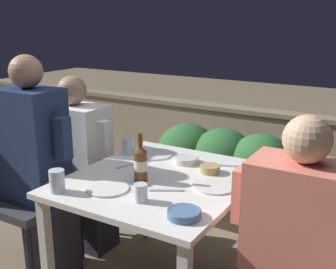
# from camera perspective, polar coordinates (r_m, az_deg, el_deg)

# --- Properties ---
(parapet_wall) EXTENTS (9.00, 0.18, 0.73)m
(parapet_wall) POSITION_cam_1_polar(r_m,az_deg,el_deg) (3.96, 13.00, -1.93)
(parapet_wall) COLOR gray
(parapet_wall) RESTS_ON ground_plane
(dining_table) EXTENTS (0.91, 1.03, 0.71)m
(dining_table) POSITION_cam_1_polar(r_m,az_deg,el_deg) (2.31, -0.99, -7.75)
(dining_table) COLOR white
(dining_table) RESTS_ON ground_plane
(planter_hedge) EXTENTS (1.11, 0.47, 0.73)m
(planter_hedge) POSITION_cam_1_polar(r_m,az_deg,el_deg) (3.29, 7.32, -4.76)
(planter_hedge) COLOR brown
(planter_hedge) RESTS_ON ground_plane
(chair_left_near) EXTENTS (0.48, 0.47, 0.87)m
(chair_left_near) POSITION_cam_1_polar(r_m,az_deg,el_deg) (2.80, -19.70, -6.35)
(chair_left_near) COLOR #333338
(chair_left_near) RESTS_ON ground_plane
(person_navy_jumper) EXTENTS (0.47, 0.26, 1.35)m
(person_navy_jumper) POSITION_cam_1_polar(r_m,az_deg,el_deg) (2.60, -17.16, -4.36)
(person_navy_jumper) COLOR #282833
(person_navy_jumper) RESTS_ON ground_plane
(chair_left_far) EXTENTS (0.48, 0.47, 0.87)m
(chair_left_far) POSITION_cam_1_polar(r_m,az_deg,el_deg) (3.05, -14.59, -4.12)
(chair_left_far) COLOR #333338
(chair_left_far) RESTS_ON ground_plane
(person_white_polo) EXTENTS (0.51, 0.26, 1.18)m
(person_white_polo) POSITION_cam_1_polar(r_m,az_deg,el_deg) (2.89, -11.77, -3.92)
(person_white_polo) COLOR #282833
(person_white_polo) RESTS_ON ground_plane
(person_coral_top) EXTENTS (0.49, 0.26, 1.19)m
(person_coral_top) POSITION_cam_1_polar(r_m,az_deg,el_deg) (1.89, 15.90, -15.09)
(person_coral_top) COLOR #282833
(person_coral_top) RESTS_ON ground_plane
(beer_bottle) EXTENTS (0.07, 0.07, 0.26)m
(beer_bottle) POSITION_cam_1_polar(r_m,az_deg,el_deg) (2.20, -3.74, -3.88)
(beer_bottle) COLOR brown
(beer_bottle) RESTS_ON dining_table
(plate_0) EXTENTS (0.21, 0.21, 0.01)m
(plate_0) POSITION_cam_1_polar(r_m,az_deg,el_deg) (2.62, -1.82, -2.75)
(plate_0) COLOR white
(plate_0) RESTS_ON dining_table
(plate_1) EXTENTS (0.22, 0.22, 0.01)m
(plate_1) POSITION_cam_1_polar(r_m,az_deg,el_deg) (2.16, 6.28, -6.95)
(plate_1) COLOR white
(plate_1) RESTS_ON dining_table
(plate_2) EXTENTS (0.21, 0.21, 0.01)m
(plate_2) POSITION_cam_1_polar(r_m,az_deg,el_deg) (2.14, -8.21, -7.26)
(plate_2) COLOR white
(plate_2) RESTS_ON dining_table
(bowl_0) EXTENTS (0.15, 0.15, 0.04)m
(bowl_0) POSITION_cam_1_polar(r_m,az_deg,el_deg) (1.84, 2.20, -10.59)
(bowl_0) COLOR #4C709E
(bowl_0) RESTS_ON dining_table
(bowl_1) EXTENTS (0.11, 0.11, 0.04)m
(bowl_1) POSITION_cam_1_polar(r_m,az_deg,el_deg) (2.34, 5.71, -4.60)
(bowl_1) COLOR tan
(bowl_1) RESTS_ON dining_table
(bowl_2) EXTENTS (0.14, 0.14, 0.04)m
(bowl_2) POSITION_cam_1_polar(r_m,az_deg,el_deg) (2.48, 2.52, -3.41)
(bowl_2) COLOR beige
(bowl_2) RESTS_ON dining_table
(glass_cup_0) EXTENTS (0.07, 0.07, 0.11)m
(glass_cup_0) POSITION_cam_1_polar(r_m,az_deg,el_deg) (2.64, -5.44, -1.54)
(glass_cup_0) COLOR silver
(glass_cup_0) RESTS_ON dining_table
(glass_cup_1) EXTENTS (0.08, 0.08, 0.11)m
(glass_cup_1) POSITION_cam_1_polar(r_m,az_deg,el_deg) (2.15, -14.80, -6.10)
(glass_cup_1) COLOR silver
(glass_cup_1) RESTS_ON dining_table
(glass_cup_2) EXTENTS (0.07, 0.07, 0.09)m
(glass_cup_2) POSITION_cam_1_polar(r_m,az_deg,el_deg) (1.98, -3.72, -7.88)
(glass_cup_2) COLOR silver
(glass_cup_2) RESTS_ON dining_table
(fork_0) EXTENTS (0.07, 0.17, 0.01)m
(fork_0) POSITION_cam_1_polar(r_m,az_deg,el_deg) (2.45, -5.37, -4.14)
(fork_0) COLOR silver
(fork_0) RESTS_ON dining_table
(fork_1) EXTENTS (0.16, 0.10, 0.01)m
(fork_1) POSITION_cam_1_polar(r_m,az_deg,el_deg) (2.10, -0.22, -7.53)
(fork_1) COLOR silver
(fork_1) RESTS_ON dining_table
(fork_2) EXTENTS (0.17, 0.08, 0.01)m
(fork_2) POSITION_cam_1_polar(r_m,az_deg,el_deg) (2.45, 8.72, -4.24)
(fork_2) COLOR silver
(fork_2) RESTS_ON dining_table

